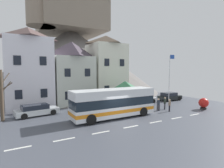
# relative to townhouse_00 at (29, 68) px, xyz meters

# --- Properties ---
(ground_plane) EXTENTS (40.00, 60.00, 0.07)m
(ground_plane) POSITION_rel_townhouse_00_xyz_m (7.20, -11.91, -5.44)
(ground_plane) COLOR #474B55
(townhouse_00) EXTENTS (5.67, 5.89, 10.82)m
(townhouse_00) POSITION_rel_townhouse_00_xyz_m (0.00, 0.00, 0.00)
(townhouse_00) COLOR white
(townhouse_00) RESTS_ON ground_plane
(townhouse_01) EXTENTS (5.65, 5.55, 9.36)m
(townhouse_01) POSITION_rel_townhouse_00_xyz_m (5.87, -0.17, -0.73)
(townhouse_01) COLOR silver
(townhouse_01) RESTS_ON ground_plane
(townhouse_02) EXTENTS (5.37, 5.64, 10.79)m
(townhouse_02) POSITION_rel_townhouse_00_xyz_m (11.72, -0.12, -0.02)
(townhouse_02) COLOR silver
(townhouse_02) RESTS_ON ground_plane
(hilltop_castle) EXTENTS (41.68, 41.68, 21.81)m
(hilltop_castle) POSITION_rel_townhouse_00_xyz_m (10.65, 16.50, 2.84)
(hilltop_castle) COLOR slate
(hilltop_castle) RESTS_ON ground_plane
(transit_bus) EXTENTS (9.31, 2.74, 3.07)m
(transit_bus) POSITION_rel_townhouse_00_xyz_m (7.43, -10.10, -3.86)
(transit_bus) COLOR white
(transit_bus) RESTS_ON ground_plane
(bus_shelter) EXTENTS (3.60, 3.60, 3.65)m
(bus_shelter) POSITION_rel_townhouse_00_xyz_m (11.26, -6.56, -2.41)
(bus_shelter) COLOR #473D33
(bus_shelter) RESTS_ON ground_plane
(parked_car_00) EXTENTS (3.99, 1.96, 1.35)m
(parked_car_00) POSITION_rel_townhouse_00_xyz_m (21.04, -5.42, -4.75)
(parked_car_00) COLOR black
(parked_car_00) RESTS_ON ground_plane
(parked_car_01) EXTENTS (4.77, 2.40, 1.28)m
(parked_car_01) POSITION_rel_townhouse_00_xyz_m (0.25, -5.25, -4.78)
(parked_car_01) COLOR silver
(parked_car_01) RESTS_ON ground_plane
(parked_car_03) EXTENTS (4.68, 2.24, 1.26)m
(parked_car_03) POSITION_rel_townhouse_00_xyz_m (15.52, -4.88, -4.79)
(parked_car_03) COLOR silver
(parked_car_03) RESTS_ON ground_plane
(pedestrian_00) EXTENTS (0.36, 0.32, 1.69)m
(pedestrian_00) POSITION_rel_townhouse_00_xyz_m (13.85, -8.06, -4.50)
(pedestrian_00) COLOR #2D2D38
(pedestrian_00) RESTS_ON ground_plane
(pedestrian_01) EXTENTS (0.30, 0.28, 1.52)m
(pedestrian_01) POSITION_rel_townhouse_00_xyz_m (14.80, -11.13, -4.55)
(pedestrian_01) COLOR black
(pedestrian_01) RESTS_ON ground_plane
(pedestrian_02) EXTENTS (0.34, 0.38, 1.55)m
(pedestrian_02) POSITION_rel_townhouse_00_xyz_m (13.93, -10.12, -4.59)
(pedestrian_02) COLOR #2D2D38
(pedestrian_02) RESTS_ON ground_plane
(pedestrian_03) EXTENTS (0.29, 0.29, 1.61)m
(pedestrian_03) POSITION_rel_townhouse_00_xyz_m (15.20, -9.98, -4.53)
(pedestrian_03) COLOR black
(pedestrian_03) RESTS_ON ground_plane
(public_bench) EXTENTS (1.80, 0.48, 0.87)m
(public_bench) POSITION_rel_townhouse_00_xyz_m (10.04, -4.06, -4.93)
(public_bench) COLOR #33473D
(public_bench) RESTS_ON ground_plane
(flagpole) EXTENTS (0.95, 0.10, 7.35)m
(flagpole) POSITION_rel_townhouse_00_xyz_m (17.55, -8.53, -1.17)
(flagpole) COLOR silver
(flagpole) RESTS_ON ground_plane
(harbour_buoy) EXTENTS (1.23, 1.23, 1.48)m
(harbour_buoy) POSITION_rel_townhouse_00_xyz_m (19.62, -12.44, -4.60)
(harbour_buoy) COLOR black
(harbour_buoy) RESTS_ON ground_plane
(bare_tree_02) EXTENTS (2.36, 1.68, 5.33)m
(bare_tree_02) POSITION_rel_townhouse_00_xyz_m (-2.98, -5.86, -2.68)
(bare_tree_02) COLOR brown
(bare_tree_02) RESTS_ON ground_plane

